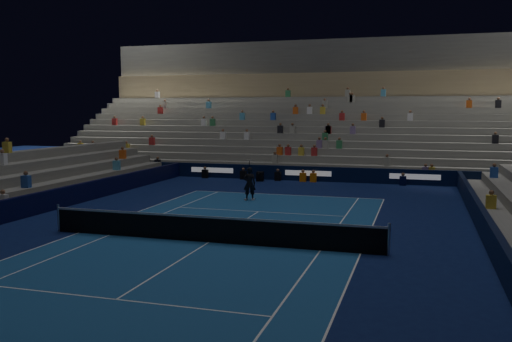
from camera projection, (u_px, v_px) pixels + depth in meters
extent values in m
plane|color=#0B1746|center=(209.00, 243.00, 20.13)|extent=(90.00, 90.00, 0.00)
cube|color=navy|center=(209.00, 242.00, 20.13)|extent=(10.97, 23.77, 0.01)
cube|color=black|center=(308.00, 174.00, 37.69)|extent=(44.00, 0.25, 1.00)
cube|color=black|center=(497.00, 248.00, 17.30)|extent=(0.25, 37.00, 1.00)
cube|color=slate|center=(311.00, 176.00, 38.66)|extent=(44.00, 1.00, 0.50)
cube|color=slate|center=(314.00, 171.00, 39.59)|extent=(44.00, 1.00, 1.00)
cube|color=slate|center=(316.00, 166.00, 40.51)|extent=(44.00, 1.00, 1.50)
cube|color=slate|center=(319.00, 161.00, 41.44)|extent=(44.00, 1.00, 2.00)
cube|color=slate|center=(321.00, 157.00, 42.36)|extent=(44.00, 1.00, 2.50)
cube|color=slate|center=(324.00, 153.00, 43.29)|extent=(44.00, 1.00, 3.00)
cube|color=slate|center=(326.00, 149.00, 44.21)|extent=(44.00, 1.00, 3.50)
cube|color=slate|center=(328.00, 145.00, 45.14)|extent=(44.00, 1.00, 4.00)
cube|color=slate|center=(330.00, 141.00, 46.06)|extent=(44.00, 1.00, 4.50)
cube|color=slate|center=(332.00, 138.00, 46.99)|extent=(44.00, 1.00, 5.00)
cube|color=slate|center=(334.00, 134.00, 47.91)|extent=(44.00, 1.00, 5.50)
cube|color=slate|center=(335.00, 131.00, 48.84)|extent=(44.00, 1.00, 6.00)
cube|color=#8D7B57|center=(338.00, 85.00, 49.44)|extent=(44.00, 0.60, 2.20)
cube|color=#484845|center=(341.00, 57.00, 50.49)|extent=(44.00, 2.40, 3.00)
cylinder|color=#B2B2B7|center=(59.00, 218.00, 21.89)|extent=(0.10, 0.10, 1.10)
cylinder|color=#B2B2B7|center=(389.00, 240.00, 18.24)|extent=(0.10, 0.10, 1.10)
cube|color=black|center=(209.00, 230.00, 20.08)|extent=(12.80, 0.03, 0.90)
cube|color=white|center=(209.00, 217.00, 20.02)|extent=(12.80, 0.04, 0.08)
imported|color=black|center=(249.00, 184.00, 29.50)|extent=(0.75, 0.59, 1.80)
cube|color=black|center=(260.00, 176.00, 37.65)|extent=(0.54, 0.63, 0.63)
cylinder|color=black|center=(258.00, 174.00, 37.19)|extent=(0.20, 0.37, 0.16)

